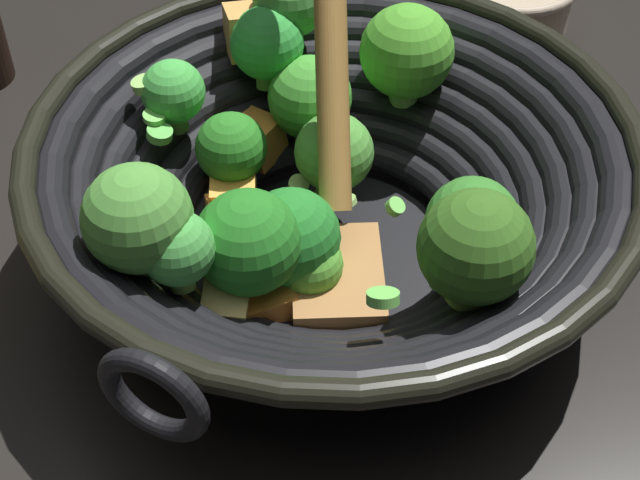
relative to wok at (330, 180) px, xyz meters
The scene contains 2 objects.
ground_plane 0.07m from the wok, 100.53° to the left, with size 4.00×4.00×0.00m, color black.
wok is the anchor object (origin of this frame).
Camera 1 is at (0.36, 0.20, 0.43)m, focal length 54.76 mm.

